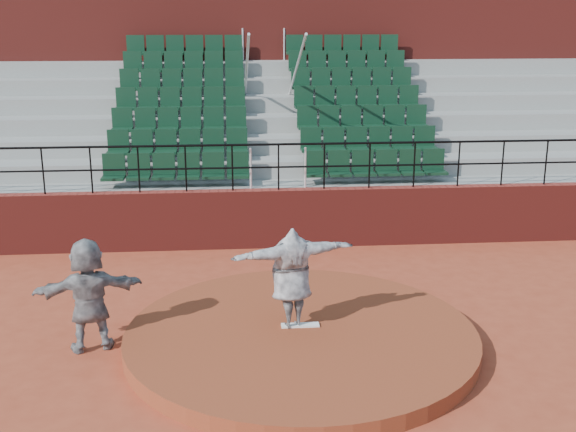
# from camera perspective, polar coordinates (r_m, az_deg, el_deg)

# --- Properties ---
(ground) EXTENTS (90.00, 90.00, 0.00)m
(ground) POSITION_cam_1_polar(r_m,az_deg,el_deg) (11.52, 1.04, -10.12)
(ground) COLOR #9D3C23
(ground) RESTS_ON ground
(pitchers_mound) EXTENTS (5.50, 5.50, 0.25)m
(pitchers_mound) POSITION_cam_1_polar(r_m,az_deg,el_deg) (11.46, 1.04, -9.56)
(pitchers_mound) COLOR brown
(pitchers_mound) RESTS_ON ground
(pitching_rubber) EXTENTS (0.60, 0.15, 0.03)m
(pitching_rubber) POSITION_cam_1_polar(r_m,az_deg,el_deg) (11.54, 0.97, -8.62)
(pitching_rubber) COLOR white
(pitching_rubber) RESTS_ON pitchers_mound
(boundary_wall) EXTENTS (24.00, 0.30, 1.30)m
(boundary_wall) POSITION_cam_1_polar(r_m,az_deg,el_deg) (15.95, -0.74, -0.16)
(boundary_wall) COLOR maroon
(boundary_wall) RESTS_ON ground
(wall_railing) EXTENTS (24.04, 0.05, 1.03)m
(wall_railing) POSITION_cam_1_polar(r_m,az_deg,el_deg) (15.63, -0.75, 4.71)
(wall_railing) COLOR black
(wall_railing) RESTS_ON boundary_wall
(seating_deck) EXTENTS (24.00, 5.97, 4.63)m
(seating_deck) POSITION_cam_1_polar(r_m,az_deg,el_deg) (19.32, -1.50, 5.06)
(seating_deck) COLOR gray
(seating_deck) RESTS_ON ground
(press_box_facade) EXTENTS (24.00, 3.00, 7.10)m
(press_box_facade) POSITION_cam_1_polar(r_m,az_deg,el_deg) (22.98, -2.11, 12.07)
(press_box_facade) COLOR maroon
(press_box_facade) RESTS_ON ground
(pitcher) EXTENTS (2.06, 1.05, 1.62)m
(pitcher) POSITION_cam_1_polar(r_m,az_deg,el_deg) (11.26, 0.29, -4.88)
(pitcher) COLOR black
(pitcher) RESTS_ON pitchers_mound
(fielder) EXTENTS (1.73, 0.90, 1.79)m
(fielder) POSITION_cam_1_polar(r_m,az_deg,el_deg) (11.45, -15.46, -6.01)
(fielder) COLOR black
(fielder) RESTS_ON ground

